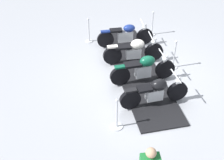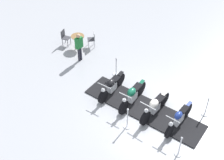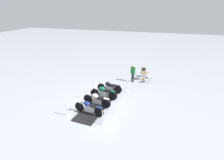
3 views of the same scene
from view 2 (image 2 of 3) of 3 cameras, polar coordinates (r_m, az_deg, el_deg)
ground_plane at (r=14.01m, az=5.78°, el=-5.33°), size 80.00×80.00×0.00m
display_platform at (r=13.99m, az=5.79°, el=-5.26°), size 5.77×1.90×0.05m
motorcycle_black at (r=14.30m, az=-0.09°, el=-1.11°), size 0.71×2.12×0.93m
motorcycle_forest at (r=13.81m, az=3.82°, el=-2.85°), size 0.65×2.20×0.96m
motorcycle_cream at (r=13.44m, az=7.97°, el=-4.88°), size 0.79×2.15×0.97m
motorcycle_navy at (r=13.16m, az=12.35°, el=-6.98°), size 0.64×2.16×0.94m
stanchion_left_front at (r=15.55m, az=0.77°, el=2.00°), size 0.34×0.34×1.03m
stanchion_right_rear at (r=12.35m, az=12.44°, el=-12.37°), size 0.31×0.31×1.03m
stanchion_left_rear at (r=14.05m, az=17.13°, el=-5.17°), size 0.29×0.29×1.01m
stanchion_right_mid at (r=12.98m, az=2.87°, el=-7.61°), size 0.32×0.32×1.09m
cafe_table at (r=17.46m, az=-6.40°, el=7.62°), size 0.75×0.75×0.77m
cafe_chair_near_table at (r=17.52m, az=-3.69°, el=7.77°), size 0.56×0.56×0.92m
cafe_chair_across_table at (r=17.84m, az=-8.77°, el=7.98°), size 0.46×0.46×0.92m
bystander_person at (r=16.22m, az=-6.16°, el=6.51°), size 0.29×0.43×1.64m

